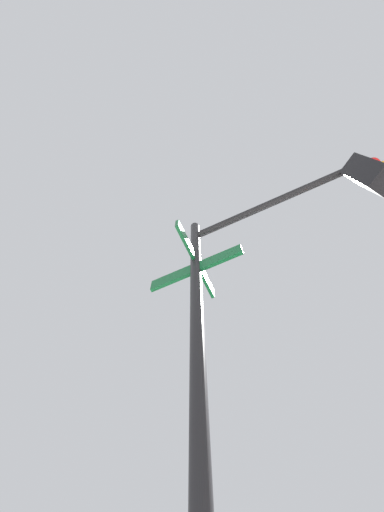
# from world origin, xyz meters

# --- Properties ---
(traffic_signal_near) EXTENTS (2.48, 1.84, 6.02)m
(traffic_signal_near) POSITION_xyz_m (-5.73, -6.55, 4.25)
(traffic_signal_near) COLOR black
(traffic_signal_near) RESTS_ON ground_plane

